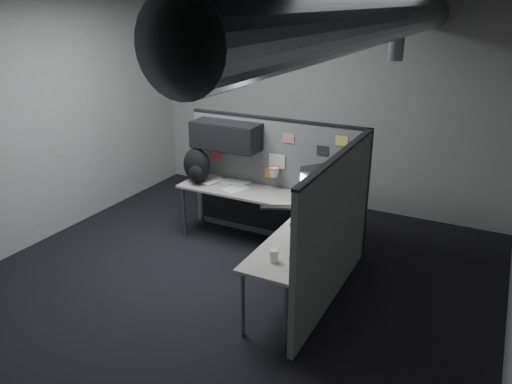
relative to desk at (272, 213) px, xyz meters
The scene contains 12 objects.
room 1.69m from the desk, 59.55° to the right, with size 5.62×5.62×3.22m.
partition_back 0.77m from the desk, 126.93° to the left, with size 2.44×0.42×1.63m.
partition_right 1.09m from the desk, 26.97° to the right, with size 0.07×2.23×1.63m.
desk is the anchor object (origin of this frame).
monitor 0.70m from the desk, 18.63° to the left, with size 0.58×0.58×0.47m.
keyboard 0.21m from the desk, 40.49° to the right, with size 0.42×0.30×0.04m.
mouse 0.70m from the desk, 38.85° to the right, with size 0.26×0.24×0.04m.
phone 1.07m from the desk, 48.20° to the right, with size 0.27×0.29×0.11m.
bottles 1.40m from the desk, 54.66° to the right, with size 0.13×0.18×0.08m.
cup 1.39m from the desk, 63.61° to the right, with size 0.09×0.09×0.12m, color white.
papers 1.04m from the desk, 154.26° to the left, with size 0.87×0.74×0.02m.
backpack 1.28m from the desk, 168.64° to the left, with size 0.42×0.38×0.47m.
Camera 1 is at (2.49, -4.25, 3.01)m, focal length 35.00 mm.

